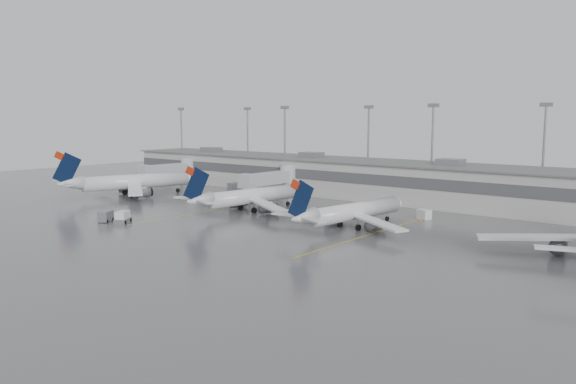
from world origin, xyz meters
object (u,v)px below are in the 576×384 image
Objects in this scene: jet_far_left at (130,181)px; jet_mid_right at (351,211)px; jet_mid_left at (249,196)px; baggage_tug at (123,218)px.

jet_far_left reaches higher than jet_mid_right.
jet_far_left is 1.11× the size of jet_mid_left.
jet_far_left is 8.76× the size of baggage_tug.
jet_mid_left is 23.82m from baggage_tug.
jet_mid_left is 7.93× the size of baggage_tug.
jet_mid_right reaches higher than baggage_tug.
baggage_tug is at bearing -140.45° from jet_mid_right.
jet_far_left is at bearing -172.51° from jet_mid_right.
jet_mid_right is 7.53× the size of baggage_tug.
jet_mid_right is at bearing 17.00° from jet_far_left.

